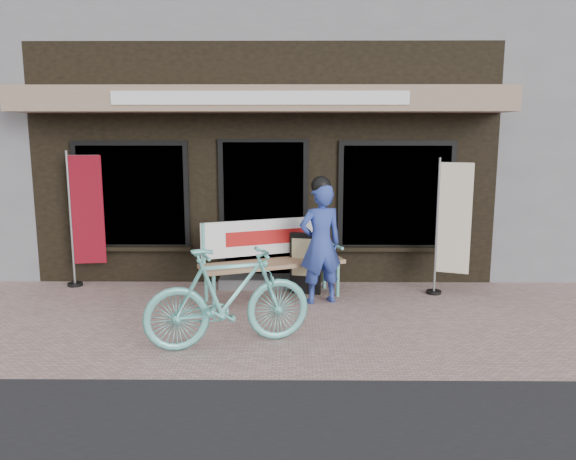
{
  "coord_description": "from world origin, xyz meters",
  "views": [
    {
      "loc": [
        0.45,
        -6.44,
        2.31
      ],
      "look_at": [
        0.38,
        0.7,
        1.05
      ],
      "focal_mm": 35.0,
      "sensor_mm": 36.0,
      "label": 1
    }
  ],
  "objects_px": {
    "bench": "(270,253)",
    "person": "(320,241)",
    "nobori_cream": "(451,226)",
    "bicycle": "(228,297)",
    "menu_stand": "(305,263)",
    "nobori_red": "(85,217)"
  },
  "relations": [
    {
      "from": "bench",
      "to": "nobori_cream",
      "type": "xyz_separation_m",
      "value": [
        2.54,
        0.1,
        0.37
      ]
    },
    {
      "from": "person",
      "to": "bicycle",
      "type": "distance_m",
      "value": 1.94
    },
    {
      "from": "bicycle",
      "to": "bench",
      "type": "bearing_deg",
      "value": -29.59
    },
    {
      "from": "bench",
      "to": "person",
      "type": "distance_m",
      "value": 0.76
    },
    {
      "from": "person",
      "to": "bicycle",
      "type": "height_order",
      "value": "person"
    },
    {
      "from": "person",
      "to": "nobori_red",
      "type": "relative_size",
      "value": 0.85
    },
    {
      "from": "bicycle",
      "to": "person",
      "type": "bearing_deg",
      "value": -51.89
    },
    {
      "from": "bench",
      "to": "bicycle",
      "type": "distance_m",
      "value": 1.87
    },
    {
      "from": "bench",
      "to": "person",
      "type": "relative_size",
      "value": 1.19
    },
    {
      "from": "bench",
      "to": "bicycle",
      "type": "relative_size",
      "value": 1.13
    },
    {
      "from": "bicycle",
      "to": "menu_stand",
      "type": "relative_size",
      "value": 2.06
    },
    {
      "from": "bench",
      "to": "nobori_red",
      "type": "bearing_deg",
      "value": 146.69
    },
    {
      "from": "nobori_cream",
      "to": "menu_stand",
      "type": "relative_size",
      "value": 2.2
    },
    {
      "from": "bench",
      "to": "person",
      "type": "xyz_separation_m",
      "value": [
        0.69,
        -0.25,
        0.21
      ]
    },
    {
      "from": "bicycle",
      "to": "menu_stand",
      "type": "xyz_separation_m",
      "value": [
        0.88,
        2.0,
        -0.09
      ]
    },
    {
      "from": "nobori_red",
      "to": "nobori_cream",
      "type": "xyz_separation_m",
      "value": [
        5.32,
        -0.46,
        -0.04
      ]
    },
    {
      "from": "bicycle",
      "to": "nobori_red",
      "type": "relative_size",
      "value": 0.9
    },
    {
      "from": "bench",
      "to": "nobori_cream",
      "type": "relative_size",
      "value": 1.05
    },
    {
      "from": "person",
      "to": "nobori_cream",
      "type": "relative_size",
      "value": 0.89
    },
    {
      "from": "bicycle",
      "to": "menu_stand",
      "type": "height_order",
      "value": "bicycle"
    },
    {
      "from": "nobori_red",
      "to": "menu_stand",
      "type": "distance_m",
      "value": 3.35
    },
    {
      "from": "menu_stand",
      "to": "bench",
      "type": "bearing_deg",
      "value": -148.53
    }
  ]
}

